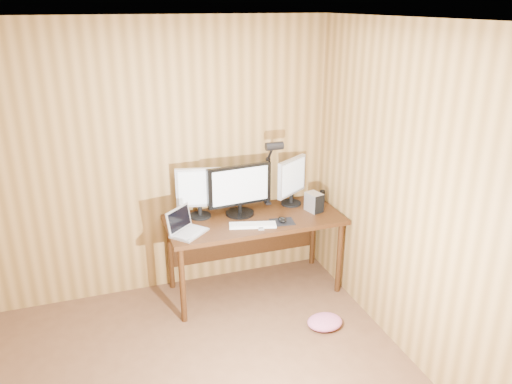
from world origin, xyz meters
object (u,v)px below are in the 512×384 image
monitor_right (292,180)px  hard_drive (314,202)px  mouse (282,220)px  monitor_center (240,189)px  monitor_left (199,191)px  desk (252,227)px  laptop (185,227)px  speaker (322,196)px  keyboard (253,225)px  desk_lamp (271,164)px  phone (261,227)px

monitor_right → hard_drive: size_ratio=2.50×
mouse → hard_drive: (0.38, 0.14, 0.07)m
monitor_center → monitor_left: bearing=165.5°
desk → monitor_left: monitor_left is taller
monitor_left → laptop: bearing=-111.1°
desk → monitor_center: size_ratio=2.62×
monitor_right → speaker: 0.37m
monitor_center → keyboard: bearing=-89.5°
keyboard → desk_lamp: (0.30, 0.36, 0.43)m
monitor_left → mouse: (0.67, -0.35, -0.23)m
desk → monitor_center: 0.39m
phone → desk_lamp: 0.65m
keyboard → desk_lamp: size_ratio=0.61×
monitor_left → hard_drive: size_ratio=2.52×
laptop → mouse: laptop is taller
keyboard → mouse: (0.28, -0.01, 0.01)m
monitor_center → speaker: 0.87m
desk → desk_lamp: (0.23, 0.12, 0.56)m
monitor_right → mouse: (-0.24, -0.36, -0.23)m
desk → hard_drive: size_ratio=8.63×
monitor_center → monitor_left: (-0.36, 0.06, 0.00)m
desk_lamp → laptop: bearing=-156.1°
hard_drive → monitor_right: bearing=106.3°
hard_drive → speaker: hard_drive is taller
mouse → desk_lamp: bearing=103.9°
phone → monitor_left: bearing=149.0°
desk → monitor_left: (-0.46, 0.11, 0.37)m
laptop → mouse: (0.87, -0.06, -0.03)m
desk → mouse: bearing=-49.7°
monitor_center → phone: 0.43m
monitor_right → keyboard: 0.67m
monitor_right → desk_lamp: size_ratio=0.66×
hard_drive → desk_lamp: (-0.35, 0.22, 0.35)m
monitor_left → keyboard: (0.39, -0.35, -0.24)m
monitor_left → hard_drive: (1.04, -0.21, -0.16)m
desk_lamp → monitor_center: bearing=-162.8°
laptop → speaker: 1.44m
speaker → phone: bearing=-154.3°
desk_lamp → mouse: bearing=-88.9°
monitor_left → phone: bearing=-29.6°
monitor_left → monitor_right: (0.91, 0.01, -0.00)m
desk_lamp → monitor_left: bearing=-173.9°
hard_drive → phone: 0.64m
desk → laptop: size_ratio=4.22×
monitor_center → hard_drive: size_ratio=3.29×
monitor_center → monitor_right: monitor_center is taller
monitor_left → laptop: size_ratio=1.23×
desk → phone: bearing=-93.4°
monitor_center → speaker: bearing=-3.4°
monitor_right → speaker: monitor_right is taller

